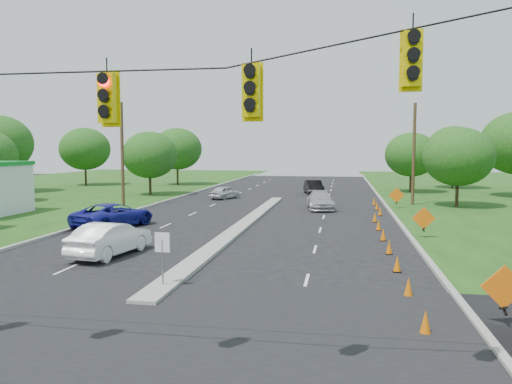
# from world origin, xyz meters

# --- Properties ---
(ground) EXTENTS (160.00, 160.00, 0.00)m
(ground) POSITION_xyz_m (0.00, 0.00, 0.00)
(ground) COLOR black
(ground) RESTS_ON ground
(cross_street) EXTENTS (160.00, 14.00, 0.02)m
(cross_street) POSITION_xyz_m (0.00, 0.00, 0.00)
(cross_street) COLOR black
(cross_street) RESTS_ON ground
(curb_left) EXTENTS (0.25, 110.00, 0.16)m
(curb_left) POSITION_xyz_m (-10.10, 30.00, 0.00)
(curb_left) COLOR gray
(curb_left) RESTS_ON ground
(curb_right) EXTENTS (0.25, 110.00, 0.16)m
(curb_right) POSITION_xyz_m (10.10, 30.00, 0.00)
(curb_right) COLOR gray
(curb_right) RESTS_ON ground
(median) EXTENTS (1.00, 34.00, 0.18)m
(median) POSITION_xyz_m (0.00, 21.00, 0.00)
(median) COLOR gray
(median) RESTS_ON ground
(median_sign) EXTENTS (0.55, 0.06, 2.05)m
(median_sign) POSITION_xyz_m (0.00, 6.00, 1.46)
(median_sign) COLOR gray
(median_sign) RESTS_ON ground
(signal_span) EXTENTS (25.60, 0.32, 9.00)m
(signal_span) POSITION_xyz_m (-0.05, -1.00, 4.97)
(signal_span) COLOR #422D1C
(signal_span) RESTS_ON ground
(utility_pole_far_left) EXTENTS (0.28, 0.28, 9.00)m
(utility_pole_far_left) POSITION_xyz_m (-12.50, 30.00, 4.50)
(utility_pole_far_left) COLOR #422D1C
(utility_pole_far_left) RESTS_ON ground
(utility_pole_far_right) EXTENTS (0.28, 0.28, 9.00)m
(utility_pole_far_right) POSITION_xyz_m (12.50, 35.00, 4.50)
(utility_pole_far_right) COLOR #422D1C
(utility_pole_far_right) RESTS_ON ground
(cone_0) EXTENTS (0.32, 0.32, 0.70)m
(cone_0) POSITION_xyz_m (8.54, 3.00, 0.35)
(cone_0) COLOR #D96406
(cone_0) RESTS_ON ground
(cone_1) EXTENTS (0.32, 0.32, 0.70)m
(cone_1) POSITION_xyz_m (8.54, 6.50, 0.35)
(cone_1) COLOR #D96406
(cone_1) RESTS_ON ground
(cone_2) EXTENTS (0.32, 0.32, 0.70)m
(cone_2) POSITION_xyz_m (8.54, 10.00, 0.35)
(cone_2) COLOR #D96406
(cone_2) RESTS_ON ground
(cone_3) EXTENTS (0.32, 0.32, 0.70)m
(cone_3) POSITION_xyz_m (8.54, 13.50, 0.35)
(cone_3) COLOR #D96406
(cone_3) RESTS_ON ground
(cone_4) EXTENTS (0.32, 0.32, 0.70)m
(cone_4) POSITION_xyz_m (8.54, 17.00, 0.35)
(cone_4) COLOR #D96406
(cone_4) RESTS_ON ground
(cone_5) EXTENTS (0.32, 0.32, 0.70)m
(cone_5) POSITION_xyz_m (8.54, 20.50, 0.35)
(cone_5) COLOR #D96406
(cone_5) RESTS_ON ground
(cone_6) EXTENTS (0.32, 0.32, 0.70)m
(cone_6) POSITION_xyz_m (8.54, 24.00, 0.35)
(cone_6) COLOR #D96406
(cone_6) RESTS_ON ground
(cone_7) EXTENTS (0.32, 0.32, 0.70)m
(cone_7) POSITION_xyz_m (9.14, 27.50, 0.35)
(cone_7) COLOR #D96406
(cone_7) RESTS_ON ground
(cone_8) EXTENTS (0.32, 0.32, 0.70)m
(cone_8) POSITION_xyz_m (9.14, 31.00, 0.35)
(cone_8) COLOR #D96406
(cone_8) RESTS_ON ground
(cone_9) EXTENTS (0.32, 0.32, 0.70)m
(cone_9) POSITION_xyz_m (9.14, 34.50, 0.35)
(cone_9) COLOR #D96406
(cone_9) RESTS_ON ground
(work_sign_0) EXTENTS (1.27, 0.58, 1.37)m
(work_sign_0) POSITION_xyz_m (10.80, 4.00, 1.09)
(work_sign_0) COLOR black
(work_sign_0) RESTS_ON ground
(work_sign_1) EXTENTS (1.27, 0.58, 1.37)m
(work_sign_1) POSITION_xyz_m (10.80, 18.00, 1.09)
(work_sign_1) COLOR black
(work_sign_1) RESTS_ON ground
(work_sign_2) EXTENTS (1.27, 0.58, 1.37)m
(work_sign_2) POSITION_xyz_m (10.80, 32.00, 1.09)
(work_sign_2) COLOR black
(work_sign_2) RESTS_ON ground
(tree_4) EXTENTS (6.72, 6.72, 7.84)m
(tree_4) POSITION_xyz_m (-28.00, 52.00, 4.96)
(tree_4) COLOR black
(tree_4) RESTS_ON ground
(tree_5) EXTENTS (5.88, 5.88, 6.86)m
(tree_5) POSITION_xyz_m (-14.00, 40.00, 4.34)
(tree_5) COLOR black
(tree_5) RESTS_ON ground
(tree_6) EXTENTS (6.72, 6.72, 7.84)m
(tree_6) POSITION_xyz_m (-16.00, 55.00, 4.96)
(tree_6) COLOR black
(tree_6) RESTS_ON ground
(tree_9) EXTENTS (5.88, 5.88, 6.86)m
(tree_9) POSITION_xyz_m (16.00, 34.00, 4.34)
(tree_9) COLOR black
(tree_9) RESTS_ON ground
(tree_11) EXTENTS (6.72, 6.72, 7.84)m
(tree_11) POSITION_xyz_m (20.00, 55.00, 4.96)
(tree_11) COLOR black
(tree_11) RESTS_ON ground
(tree_12) EXTENTS (5.88, 5.88, 6.86)m
(tree_12) POSITION_xyz_m (14.00, 48.00, 4.34)
(tree_12) COLOR black
(tree_12) RESTS_ON ground
(white_sedan) EXTENTS (2.35, 4.98, 1.58)m
(white_sedan) POSITION_xyz_m (-4.42, 11.00, 0.79)
(white_sedan) COLOR white
(white_sedan) RESTS_ON ground
(blue_pickup) EXTENTS (4.30, 6.17, 1.56)m
(blue_pickup) POSITION_xyz_m (-8.07, 18.93, 0.78)
(blue_pickup) COLOR navy
(blue_pickup) RESTS_ON ground
(silver_car_far) EXTENTS (2.69, 5.24, 1.45)m
(silver_car_far) POSITION_xyz_m (4.53, 30.70, 0.73)
(silver_car_far) COLOR #9C9CA4
(silver_car_far) RESTS_ON ground
(silver_car_oncoming) EXTENTS (2.90, 4.06, 1.28)m
(silver_car_oncoming) POSITION_xyz_m (-5.26, 37.82, 0.64)
(silver_car_oncoming) COLOR silver
(silver_car_oncoming) RESTS_ON ground
(dark_car_receding) EXTENTS (2.60, 4.94, 1.55)m
(dark_car_receding) POSITION_xyz_m (3.23, 44.39, 0.77)
(dark_car_receding) COLOR black
(dark_car_receding) RESTS_ON ground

